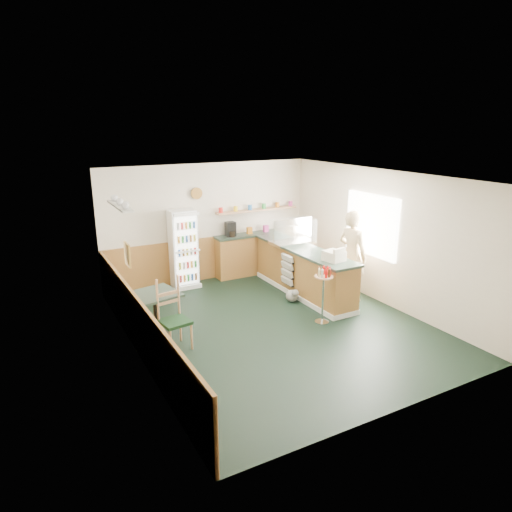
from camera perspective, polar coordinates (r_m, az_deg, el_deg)
ground at (r=8.49m, az=2.35°, el=-8.53°), size 6.00×6.00×0.00m
room_envelope at (r=8.48m, az=-1.38°, el=2.39°), size 5.04×6.02×2.72m
service_counter at (r=9.84m, az=5.94°, el=-2.14°), size 0.68×3.01×1.01m
back_counter at (r=11.14m, az=0.26°, el=0.62°), size 2.24×0.42×1.69m
drinks_fridge at (r=10.24m, az=-9.01°, el=0.87°), size 0.57×0.51×1.74m
display_case at (r=9.97m, az=4.62°, el=3.05°), size 0.96×0.50×0.55m
cash_register at (r=8.88m, az=9.72°, el=0.01°), size 0.39×0.41×0.19m
shopkeeper at (r=9.56m, az=11.93°, el=0.08°), size 0.55×0.70×1.89m
condiment_stand at (r=8.38m, az=8.43°, el=-3.72°), size 0.34×0.34×1.06m
newspaper_rack at (r=9.69m, az=3.93°, el=-1.76°), size 0.09×0.41×0.66m
cafe_table at (r=7.96m, az=-12.46°, el=-6.17°), size 0.87×0.87×0.81m
cafe_chair at (r=7.59m, az=-10.37°, el=-6.83°), size 0.50×0.50×1.18m
dog_doorstop at (r=9.47m, az=4.56°, el=-4.92°), size 0.25×0.32×0.30m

